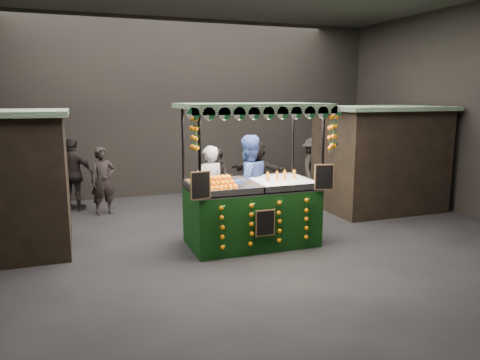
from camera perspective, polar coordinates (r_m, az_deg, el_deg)
name	(u,v)px	position (r m, az deg, el deg)	size (l,w,h in m)	color
ground	(235,244)	(9.02, -0.66, -7.96)	(12.00, 12.00, 0.00)	black
market_hall	(234,66)	(8.57, -0.71, 14.02)	(12.10, 10.10, 5.05)	black
neighbour_stall_right	(379,158)	(12.08, 17.00, 2.68)	(3.00, 2.20, 2.60)	black
juice_stall	(253,202)	(8.78, 1.59, -2.77)	(2.80, 1.65, 2.72)	#0B330F
vendor_grey	(210,189)	(9.69, -3.82, -1.08)	(0.73, 0.55, 1.83)	gray
vendor_blue	(248,184)	(9.56, 0.97, -0.51)	(1.12, 0.94, 2.06)	navy
shopper_0	(103,181)	(11.54, -16.72, -0.10)	(0.65, 0.48, 1.64)	black
shopper_1	(219,179)	(11.54, -2.68, 0.14)	(0.93, 0.84, 1.57)	#2D2524
shopper_2	(74,174)	(12.12, -20.03, 0.70)	(1.17, 0.94, 1.85)	black
shopper_3	(312,168)	(12.88, 9.04, 1.45)	(1.19, 1.27, 1.72)	#2C2824
shopper_4	(5,176)	(12.53, -27.32, 0.44)	(1.04, 0.84, 1.84)	black
shopper_5	(257,172)	(12.20, 2.14, 1.03)	(1.50, 1.44, 1.70)	#282521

